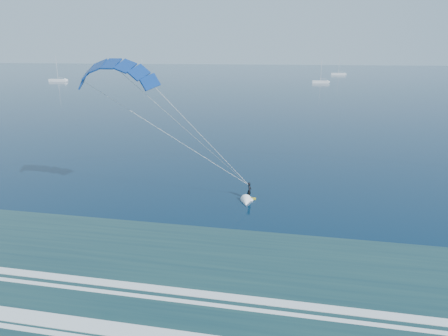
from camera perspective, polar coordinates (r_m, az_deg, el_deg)
kitesurfer_rig at (r=35.82m, az=-5.45°, el=5.43°), size 15.89×9.06×14.75m
sailboat_0 at (r=216.41m, az=-22.61°, el=11.52°), size 9.13×2.40×12.36m
sailboat_1 at (r=229.55m, az=-11.52°, el=12.62°), size 7.51×2.40×10.48m
sailboat_2 at (r=194.84m, az=13.61°, el=11.89°), size 7.37×2.40×10.41m
sailboat_3 at (r=267.28m, az=16.02°, el=12.80°), size 8.79×2.40×11.94m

